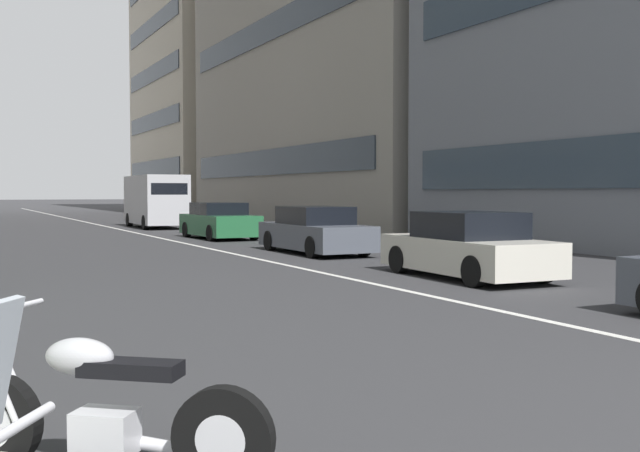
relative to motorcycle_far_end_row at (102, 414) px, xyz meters
The scene contains 6 objects.
lane_centre_stripe 32.56m from the motorcycle_far_end_row, 11.89° to the right, with size 110.00×0.16×0.01m, color silver.
motorcycle_far_end_row is the anchor object (origin of this frame).
car_mid_block_traffic 12.04m from the motorcycle_far_end_row, 48.64° to the right, with size 4.37×2.01×1.41m.
car_far_down_avenue 17.65m from the motorcycle_far_end_row, 30.57° to the right, with size 4.71×1.87×1.40m.
car_lead_in_lane 24.82m from the motorcycle_far_end_row, 20.57° to the right, with size 4.44×2.04×1.42m.
delivery_van_ahead 34.52m from the motorcycle_far_end_row, 14.69° to the right, with size 5.99×2.29×2.68m.
Camera 1 is at (-1.64, 7.55, 1.82)m, focal length 41.83 mm.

